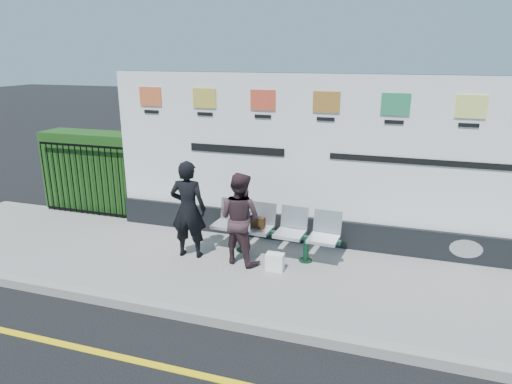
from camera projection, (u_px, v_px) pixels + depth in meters
The scene contains 12 objects.
ground at pixel (214, 379), 5.03m from camera, with size 80.00×80.00×0.00m, color black.
pavement at pixel (275, 274), 7.29m from camera, with size 14.00×3.00×0.12m, color gray.
kerb at pixel (244, 324), 5.92m from camera, with size 14.00×0.18×0.14m, color gray.
yellow_line at pixel (214, 378), 5.03m from camera, with size 14.00×0.10×0.01m, color yellow.
billboard at pixel (324, 174), 7.98m from camera, with size 8.00×0.30×3.00m.
hedge at pixel (97, 171), 10.01m from camera, with size 2.35×0.70×1.70m, color #1A4314.
railing at pixel (84, 180), 9.63m from camera, with size 2.05×0.06×1.54m, color black, non-canonical shape.
bench at pixel (273, 243), 7.75m from camera, with size 2.19×0.57×0.47m, color #B2B5BB, non-canonical shape.
woman_left at pixel (188, 209), 7.59m from camera, with size 0.61×0.40×1.67m, color black.
woman_right at pixel (240, 218), 7.38m from camera, with size 0.74×0.58×1.53m, color #392529.
handbag_brown at pixel (258, 222), 7.76m from camera, with size 0.24×0.10×0.19m, color #301D0D.
carrier_bag_white at pixel (275, 262), 7.26m from camera, with size 0.28×0.17×0.28m, color white.
Camera 1 is at (1.74, -3.87, 3.44)m, focal length 32.00 mm.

